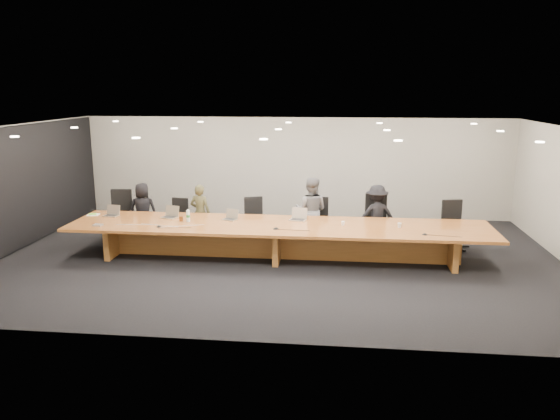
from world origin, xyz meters
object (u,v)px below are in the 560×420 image
Objects in this scene: person_a at (143,211)px; laptop_c at (230,215)px; chair_mid_left at (255,219)px; chair_right at (377,220)px; laptop_a at (111,211)px; conference_table at (278,235)px; amber_mug at (181,219)px; paper_cup_far at (400,225)px; paper_cup_near at (343,223)px; person_b at (200,213)px; laptop_d at (298,214)px; mic_right at (425,234)px; chair_far_right at (455,225)px; mic_center at (276,228)px; chair_mid_right at (316,220)px; person_d at (376,215)px; person_c at (311,211)px; laptop_b at (169,212)px; water_bottle at (188,216)px; chair_far_left at (120,214)px; chair_left at (177,219)px; av_box at (98,225)px; mic_left at (159,226)px.

person_a is 4.52× the size of laptop_c.
chair_right is (2.86, -0.03, 0.07)m from chair_mid_left.
conference_table is at bearing 2.71° from laptop_a.
person_a reaches higher than amber_mug.
paper_cup_far is (6.42, -0.32, -0.08)m from laptop_a.
paper_cup_near is 1.18m from paper_cup_far.
chair_right is at bearing -169.28° from person_b.
laptop_a is 3.39× the size of paper_cup_far.
conference_table is at bearing -119.10° from laptop_d.
chair_far_right is at bearing 60.85° from mic_right.
chair_mid_right is at bearing 65.19° from mic_center.
chair_far_right is at bearing 166.18° from person_d.
person_c is 4.53× the size of laptop_b.
laptop_c is 0.90m from water_bottle.
conference_table is 25.89× the size of laptop_b.
amber_mug is at bearing 165.04° from water_bottle.
laptop_a is (-1.86, -0.84, 0.19)m from person_b.
person_b is at bearing 10.23° from person_c.
laptop_b is (-6.42, -0.82, 0.33)m from chair_far_right.
conference_table is at bearing -23.08° from chair_far_left.
laptop_c is at bearing 11.57° from amber_mug.
person_d is at bearing 171.63° from person_a.
person_d is 4.12× the size of laptop_b.
person_b reaches higher than chair_far_left.
mic_right is (4.10, -0.80, -0.10)m from laptop_c.
chair_left is 10.49× the size of paper_cup_far.
laptop_d reaches higher than laptop_a.
amber_mug is at bearing 92.41° from person_b.
chair_left is at bearing 177.11° from laptop_d.
mic_left is (1.32, 0.04, 0.00)m from av_box.
laptop_c is at bearing -23.71° from chair_far_left.
laptop_a reaches higher than chair_left.
mic_left is at bearing -169.00° from conference_table.
av_box and mic_right have the same top height.
chair_far_right is 1.91m from mic_right.
chair_far_right is (3.91, 1.15, 0.04)m from conference_table.
av_box is at bearing -159.73° from amber_mug.
conference_table is at bearing -152.39° from chair_right.
laptop_a reaches higher than laptop_c.
mic_center is at bearing 7.19° from av_box.
laptop_b is at bearing 150.15° from water_bottle.
paper_cup_near is 0.74× the size of mic_left.
chair_far_left reaches higher than chair_mid_left.
chair_far_left is at bearing 178.06° from chair_right.
chair_mid_right is 0.77× the size of person_d.
person_d reaches higher than amber_mug.
laptop_c is (-3.27, -0.97, 0.26)m from chair_right.
chair_mid_right is (1.47, -0.02, 0.02)m from chair_mid_left.
amber_mug is (0.35, -0.25, -0.08)m from laptop_b.
paper_cup_near is (4.00, -1.21, 0.30)m from chair_left.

